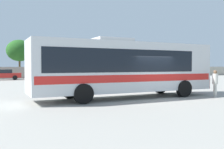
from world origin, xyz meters
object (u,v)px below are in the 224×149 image
at_px(attendant_by_bus_door, 215,82).
at_px(coach_bus_silver_red, 123,67).
at_px(parked_car_third_grey, 94,74).
at_px(parked_car_second_red, 52,74).
at_px(roadside_tree_midleft, 19,51).
at_px(parked_car_leftmost_red, 4,74).
at_px(roadside_tree_midright, 60,52).
at_px(parked_car_rightmost_dark_blue, 135,73).

bearing_deg(attendant_by_bus_door, coach_bus_silver_red, 165.50).
relative_size(attendant_by_bus_door, parked_car_third_grey, 0.37).
height_order(attendant_by_bus_door, parked_car_third_grey, attendant_by_bus_door).
height_order(parked_car_second_red, roadside_tree_midleft, roadside_tree_midleft).
distance_m(attendant_by_bus_door, parked_car_leftmost_red, 28.79).
bearing_deg(roadside_tree_midright, parked_car_second_red, -106.13).
height_order(coach_bus_silver_red, parked_car_third_grey, coach_bus_silver_red).
bearing_deg(attendant_by_bus_door, roadside_tree_midright, 98.35).
relative_size(parked_car_second_red, parked_car_rightmost_dark_blue, 0.90).
distance_m(parked_car_third_grey, parked_car_rightmost_dark_blue, 7.15).
bearing_deg(attendant_by_bus_door, roadside_tree_midleft, 108.34).
bearing_deg(roadside_tree_midright, parked_car_rightmost_dark_blue, -33.48).
bearing_deg(parked_car_leftmost_red, roadside_tree_midleft, 77.82).
distance_m(parked_car_second_red, roadside_tree_midright, 8.78).
height_order(parked_car_leftmost_red, roadside_tree_midright, roadside_tree_midright).
bearing_deg(parked_car_third_grey, coach_bus_silver_red, -101.84).
relative_size(parked_car_third_grey, parked_car_rightmost_dark_blue, 0.98).
height_order(parked_car_leftmost_red, roadside_tree_midleft, roadside_tree_midleft).
xyz_separation_m(attendant_by_bus_door, parked_car_rightmost_dark_blue, (6.49, 25.22, -0.13)).
height_order(attendant_by_bus_door, parked_car_second_red, attendant_by_bus_door).
distance_m(coach_bus_silver_red, parked_car_third_grey, 24.18).
xyz_separation_m(attendant_by_bus_door, parked_car_third_grey, (-0.66, 25.09, -0.18)).
xyz_separation_m(attendant_by_bus_door, roadside_tree_midleft, (-11.52, 34.76, 3.71)).
bearing_deg(parked_car_leftmost_red, roadside_tree_midright, 39.80).
distance_m(parked_car_third_grey, roadside_tree_midright, 9.39).
bearing_deg(roadside_tree_midleft, parked_car_leftmost_red, -102.18).
distance_m(coach_bus_silver_red, attendant_by_bus_door, 5.88).
xyz_separation_m(parked_car_second_red, parked_car_third_grey, (6.37, 0.08, -0.03)).
xyz_separation_m(parked_car_third_grey, roadside_tree_midright, (-4.14, 7.60, 3.64)).
bearing_deg(parked_car_rightmost_dark_blue, attendant_by_bus_door, -104.43).
bearing_deg(roadside_tree_midright, attendant_by_bus_door, -81.65).
bearing_deg(coach_bus_silver_red, roadside_tree_midright, 88.51).
bearing_deg(roadside_tree_midright, parked_car_leftmost_red, -140.20).
height_order(parked_car_third_grey, parked_car_rightmost_dark_blue, parked_car_rightmost_dark_blue).
xyz_separation_m(coach_bus_silver_red, attendant_by_bus_door, (5.61, -1.45, -0.96)).
xyz_separation_m(parked_car_second_red, parked_car_rightmost_dark_blue, (13.51, 0.21, 0.02)).
bearing_deg(parked_car_leftmost_red, parked_car_rightmost_dark_blue, -0.54).
bearing_deg(coach_bus_silver_red, parked_car_rightmost_dark_blue, 63.01).
height_order(parked_car_leftmost_red, parked_car_rightmost_dark_blue, parked_car_rightmost_dark_blue).
distance_m(parked_car_leftmost_red, parked_car_third_grey, 12.89).
bearing_deg(parked_car_third_grey, roadside_tree_midright, 118.61).
bearing_deg(roadside_tree_midleft, attendant_by_bus_door, -71.66).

